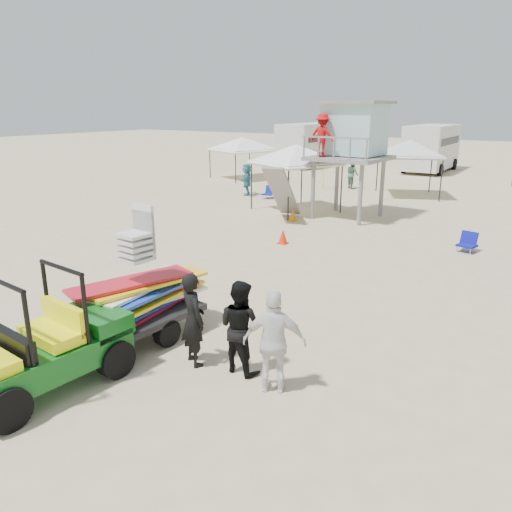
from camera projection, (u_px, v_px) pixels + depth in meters
The scene contains 19 objects.
ground at pixel (147, 356), 9.41m from camera, with size 140.00×140.00×0.00m, color beige.
utility_cart at pixel (39, 338), 8.06m from camera, with size 1.52×2.73×1.99m.
surf_trailer at pixel (144, 292), 9.92m from camera, with size 1.60×2.70×2.40m.
man_left at pixel (193, 319), 8.92m from camera, with size 0.63×0.41×1.73m, color black.
man_mid at pixel (240, 326), 8.68m from camera, with size 0.82×0.64×1.69m, color black.
man_right at pixel (274, 342), 8.03m from camera, with size 1.03×0.43×1.76m, color white.
lifeguard_tower at pixel (350, 134), 20.33m from camera, with size 3.05×3.05×4.63m.
canopy_white_a at pixel (296, 148), 21.69m from camera, with size 4.00×4.00×3.34m.
canopy_white_b at pixel (243, 139), 31.90m from camera, with size 4.29×4.29×3.05m.
canopy_white_c at pixel (410, 142), 25.44m from camera, with size 3.96×3.96×3.31m.
umbrella_a at pixel (283, 169), 30.54m from camera, with size 1.80×1.84×1.65m, color #B22A13.
umbrella_b at pixel (324, 172), 28.08m from camera, with size 2.12×2.17×1.95m, color yellow.
cone_near at pixel (293, 215), 20.44m from camera, with size 0.34×0.34×0.50m, color orange.
cone_far at pixel (283, 237), 17.04m from camera, with size 0.34×0.34×0.50m, color #FF2A08.
beach_chair_a at pixel (269, 192), 25.51m from camera, with size 0.58×0.62×0.64m.
beach_chair_b at pixel (468, 242), 16.14m from camera, with size 0.65×0.70×0.64m.
rv_far_left at pixel (310, 142), 39.24m from camera, with size 2.64×6.80×3.25m.
rv_mid_left at pixel (432, 146), 35.74m from camera, with size 2.65×6.50×3.25m.
distant_beachgoers at pixel (399, 183), 25.02m from camera, with size 19.71×13.70×1.86m.
Camera 1 is at (6.34, -5.98, 4.52)m, focal length 35.00 mm.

